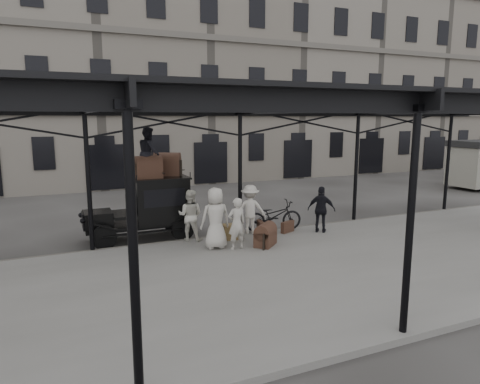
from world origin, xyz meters
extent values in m
plane|color=#383533|center=(0.00, 0.00, 0.00)|extent=(120.00, 120.00, 0.00)
cube|color=slate|center=(0.00, -2.00, 0.07)|extent=(28.00, 8.00, 0.15)
cylinder|color=black|center=(10.00, 2.00, 2.15)|extent=(0.14, 0.14, 4.30)
cylinder|color=black|center=(0.00, 2.00, 2.15)|extent=(0.14, 0.14, 4.30)
cylinder|color=black|center=(0.00, -5.80, 2.15)|extent=(0.14, 0.14, 4.30)
cube|color=black|center=(0.00, 2.00, 4.48)|extent=(22.00, 0.10, 0.45)
cube|color=black|center=(0.00, -5.80, 4.48)|extent=(22.00, 0.10, 0.45)
cube|color=black|center=(0.00, -1.70, 4.65)|extent=(22.50, 9.00, 0.08)
cube|color=silver|center=(0.00, -1.70, 4.72)|extent=(18.00, 7.00, 0.04)
cube|color=slate|center=(0.00, 18.00, 7.00)|extent=(64.00, 8.00, 14.00)
cylinder|color=black|center=(17.00, 6.00, 0.25)|extent=(0.50, 2.30, 0.50)
cylinder|color=black|center=(-4.60, 2.35, 0.40)|extent=(0.80, 0.10, 0.80)
cylinder|color=black|center=(-4.60, 3.79, 0.40)|extent=(0.80, 0.10, 0.80)
cylinder|color=black|center=(-2.00, 2.35, 0.40)|extent=(0.80, 0.10, 0.80)
cylinder|color=black|center=(-2.00, 3.79, 0.40)|extent=(0.80, 0.10, 0.80)
cube|color=black|center=(-3.35, 3.07, 0.55)|extent=(3.60, 1.25, 0.12)
cube|color=black|center=(-4.70, 3.07, 0.85)|extent=(0.90, 1.00, 0.55)
cube|color=black|center=(-5.17, 3.07, 0.85)|extent=(0.06, 0.70, 0.55)
cube|color=black|center=(-3.90, 3.07, 0.95)|extent=(0.70, 1.30, 0.10)
cube|color=black|center=(-2.60, 3.07, 1.35)|extent=(1.80, 1.45, 1.55)
cube|color=black|center=(-2.60, 2.34, 1.55)|extent=(1.40, 0.02, 0.60)
cube|color=black|center=(-2.60, 3.07, 2.15)|extent=(1.90, 1.55, 0.06)
imported|color=#BCB7AC|center=(-0.86, 0.29, 0.96)|extent=(0.62, 0.44, 1.62)
imported|color=beige|center=(-1.89, 1.80, 1.01)|extent=(1.05, 0.99, 1.71)
imported|color=beige|center=(-1.42, 0.66, 1.11)|extent=(0.96, 0.64, 1.93)
imported|color=black|center=(2.69, 0.92, 0.98)|extent=(1.00, 0.94, 1.65)
imported|color=beige|center=(0.30, 1.80, 1.02)|extent=(1.28, 1.01, 1.73)
imported|color=black|center=(1.24, 1.80, 0.70)|extent=(2.17, 1.03, 1.10)
imported|color=black|center=(-2.95, 2.97, 3.04)|extent=(0.66, 0.84, 1.72)
cube|color=brown|center=(-0.59, 1.40, 0.40)|extent=(0.63, 0.49, 0.50)
cube|color=#462C20|center=(0.63, 1.64, 0.38)|extent=(0.28, 0.62, 0.45)
cube|color=#462C20|center=(1.58, 1.38, 0.35)|extent=(0.61, 0.37, 0.40)
camera|label=1|loc=(-5.91, -11.53, 4.18)|focal=32.00mm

